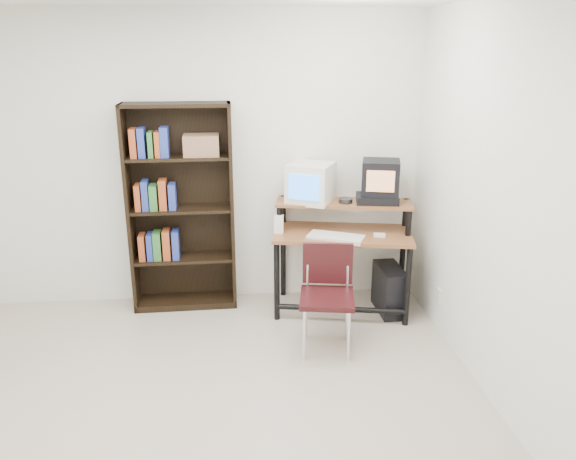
{
  "coord_description": "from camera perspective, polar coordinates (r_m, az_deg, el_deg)",
  "views": [
    {
      "loc": [
        0.34,
        -2.99,
        2.26
      ],
      "look_at": [
        0.72,
        1.1,
        0.93
      ],
      "focal_mm": 35.0,
      "sensor_mm": 36.0,
      "label": 1
    }
  ],
  "objects": [
    {
      "name": "cd_spindle",
      "position": [
        4.93,
        5.87,
        2.92
      ],
      "size": [
        0.13,
        0.13,
        0.05
      ],
      "primitive_type": "cylinder",
      "rotation": [
        0.0,
        0.0,
        -0.09
      ],
      "color": "#26262B",
      "rests_on": "computer_desk"
    },
    {
      "name": "crt_tv",
      "position": [
        4.96,
        9.38,
        5.3
      ],
      "size": [
        0.38,
        0.38,
        0.3
      ],
      "rotation": [
        0.0,
        0.0,
        -0.25
      ],
      "color": "black",
      "rests_on": "vcr"
    },
    {
      "name": "mouse",
      "position": [
        4.86,
        9.27,
        -0.57
      ],
      "size": [
        0.11,
        0.08,
        0.03
      ],
      "primitive_type": "cube",
      "rotation": [
        0.0,
        0.0,
        -0.19
      ],
      "color": "white",
      "rests_on": "mousepad"
    },
    {
      "name": "floor",
      "position": [
        3.77,
        -9.97,
        -19.35
      ],
      "size": [
        4.0,
        4.0,
        0.01
      ],
      "primitive_type": "cube",
      "color": "#BEB19D",
      "rests_on": "ground"
    },
    {
      "name": "mousepad",
      "position": [
        4.85,
        9.18,
        -0.81
      ],
      "size": [
        0.27,
        0.25,
        0.01
      ],
      "primitive_type": "cube",
      "rotation": [
        0.0,
        0.0,
        -0.4
      ],
      "color": "black",
      "rests_on": "computer_desk"
    },
    {
      "name": "bookshelf",
      "position": [
        5.05,
        -10.82,
        2.43
      ],
      "size": [
        0.93,
        0.33,
        1.84
      ],
      "rotation": [
        0.0,
        0.0,
        0.02
      ],
      "color": "black",
      "rests_on": "floor"
    },
    {
      "name": "keyboard",
      "position": [
        4.78,
        4.88,
        -0.76
      ],
      "size": [
        0.51,
        0.39,
        0.03
      ],
      "primitive_type": "cube",
      "rotation": [
        0.0,
        0.0,
        -0.44
      ],
      "color": "silver",
      "rests_on": "computer_desk"
    },
    {
      "name": "right_wall",
      "position": [
        3.56,
        22.77,
        0.78
      ],
      "size": [
        0.01,
        4.0,
        2.6
      ],
      "primitive_type": "cube",
      "color": "white",
      "rests_on": "floor"
    },
    {
      "name": "computer_desk",
      "position": [
        4.96,
        5.6,
        -0.69
      ],
      "size": [
        1.28,
        0.81,
        0.98
      ],
      "rotation": [
        0.0,
        0.0,
        -0.19
      ],
      "color": "brown",
      "rests_on": "floor"
    },
    {
      "name": "pc_tower",
      "position": [
        5.13,
        10.25,
        -5.95
      ],
      "size": [
        0.22,
        0.46,
        0.42
      ],
      "primitive_type": "cube",
      "rotation": [
        0.0,
        0.0,
        0.04
      ],
      "color": "black",
      "rests_on": "floor"
    },
    {
      "name": "school_chair",
      "position": [
        4.38,
        4.01,
        -5.78
      ],
      "size": [
        0.47,
        0.47,
        0.82
      ],
      "rotation": [
        0.0,
        0.0,
        -0.16
      ],
      "color": "black",
      "rests_on": "floor"
    },
    {
      "name": "back_wall",
      "position": [
        5.1,
        -9.09,
        6.81
      ],
      "size": [
        4.0,
        0.01,
        2.6
      ],
      "primitive_type": "cube",
      "color": "white",
      "rests_on": "floor"
    },
    {
      "name": "wall_outlet",
      "position": [
        4.87,
        15.06,
        -6.5
      ],
      "size": [
        0.02,
        0.08,
        0.12
      ],
      "primitive_type": "cube",
      "color": "beige",
      "rests_on": "right_wall"
    },
    {
      "name": "crt_monitor",
      "position": [
        4.94,
        2.32,
        4.8
      ],
      "size": [
        0.49,
        0.49,
        0.35
      ],
      "rotation": [
        0.0,
        0.0,
        -0.45
      ],
      "color": "silver",
      "rests_on": "computer_desk"
    },
    {
      "name": "vcr",
      "position": [
        4.97,
        9.04,
        3.1
      ],
      "size": [
        0.4,
        0.32,
        0.08
      ],
      "primitive_type": "cube",
      "rotation": [
        0.0,
        0.0,
        -0.17
      ],
      "color": "black",
      "rests_on": "computer_desk"
    },
    {
      "name": "desk_speaker",
      "position": [
        4.88,
        -0.93,
        0.52
      ],
      "size": [
        0.09,
        0.09,
        0.17
      ],
      "primitive_type": "cube",
      "rotation": [
        0.0,
        0.0,
        -0.16
      ],
      "color": "silver",
      "rests_on": "computer_desk"
    }
  ]
}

